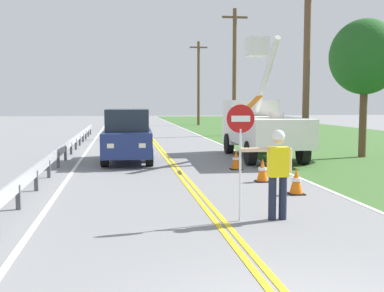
% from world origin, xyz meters
% --- Properties ---
extents(grass_verge_right, '(16.00, 110.00, 0.01)m').
position_xyz_m(grass_verge_right, '(11.60, 20.00, 0.00)').
color(grass_verge_right, '#3D662D').
rests_on(grass_verge_right, ground).
extents(centerline_yellow_left, '(0.11, 110.00, 0.01)m').
position_xyz_m(centerline_yellow_left, '(-0.09, 20.00, 0.01)').
color(centerline_yellow_left, yellow).
rests_on(centerline_yellow_left, ground).
extents(centerline_yellow_right, '(0.11, 110.00, 0.01)m').
position_xyz_m(centerline_yellow_right, '(0.09, 20.00, 0.01)').
color(centerline_yellow_right, yellow).
rests_on(centerline_yellow_right, ground).
extents(edge_line_right, '(0.12, 110.00, 0.01)m').
position_xyz_m(edge_line_right, '(3.60, 20.00, 0.01)').
color(edge_line_right, silver).
rests_on(edge_line_right, ground).
extents(edge_line_left, '(0.12, 110.00, 0.01)m').
position_xyz_m(edge_line_left, '(-3.60, 20.00, 0.01)').
color(edge_line_left, silver).
rests_on(edge_line_left, ground).
extents(flagger_worker, '(1.09, 0.25, 1.83)m').
position_xyz_m(flagger_worker, '(1.18, 4.84, 1.05)').
color(flagger_worker, '#1E2338').
rests_on(flagger_worker, ground).
extents(stop_sign_paddle, '(0.56, 0.04, 2.33)m').
position_xyz_m(stop_sign_paddle, '(0.41, 4.84, 1.71)').
color(stop_sign_paddle, silver).
rests_on(stop_sign_paddle, ground).
extents(utility_bucket_truck, '(2.85, 6.87, 5.18)m').
position_xyz_m(utility_bucket_truck, '(3.98, 15.65, 1.40)').
color(utility_bucket_truck, white).
rests_on(utility_bucket_truck, ground).
extents(oncoming_suv_nearest, '(2.04, 4.66, 2.10)m').
position_xyz_m(oncoming_suv_nearest, '(-1.68, 14.86, 1.06)').
color(oncoming_suv_nearest, navy).
rests_on(oncoming_suv_nearest, ground).
extents(utility_pole_near, '(1.80, 0.28, 7.56)m').
position_xyz_m(utility_pole_near, '(5.68, 14.81, 3.96)').
color(utility_pole_near, brown).
rests_on(utility_pole_near, ground).
extents(utility_pole_mid, '(1.80, 0.28, 8.89)m').
position_xyz_m(utility_pole_mid, '(6.03, 29.21, 4.63)').
color(utility_pole_mid, brown).
rests_on(utility_pole_mid, ground).
extents(utility_pole_far, '(1.80, 0.28, 8.54)m').
position_xyz_m(utility_pole_far, '(5.97, 44.94, 4.45)').
color(utility_pole_far, brown).
rests_on(utility_pole_far, ground).
extents(traffic_cone_lead, '(0.40, 0.40, 0.70)m').
position_xyz_m(traffic_cone_lead, '(2.53, 7.36, 0.34)').
color(traffic_cone_lead, orange).
rests_on(traffic_cone_lead, ground).
extents(traffic_cone_mid, '(0.40, 0.40, 0.70)m').
position_xyz_m(traffic_cone_mid, '(2.24, 9.40, 0.34)').
color(traffic_cone_mid, orange).
rests_on(traffic_cone_mid, ground).
extents(traffic_cone_tail, '(0.40, 0.40, 0.70)m').
position_xyz_m(traffic_cone_tail, '(2.08, 12.10, 0.34)').
color(traffic_cone_tail, orange).
rests_on(traffic_cone_tail, ground).
extents(guardrail_left_shoulder, '(0.10, 32.00, 0.71)m').
position_xyz_m(guardrail_left_shoulder, '(-4.20, 16.84, 0.52)').
color(guardrail_left_shoulder, '#9EA0A3').
rests_on(guardrail_left_shoulder, ground).
extents(roadside_tree_verge, '(3.00, 3.00, 5.90)m').
position_xyz_m(roadside_tree_verge, '(8.39, 15.09, 4.27)').
color(roadside_tree_verge, brown).
rests_on(roadside_tree_verge, ground).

